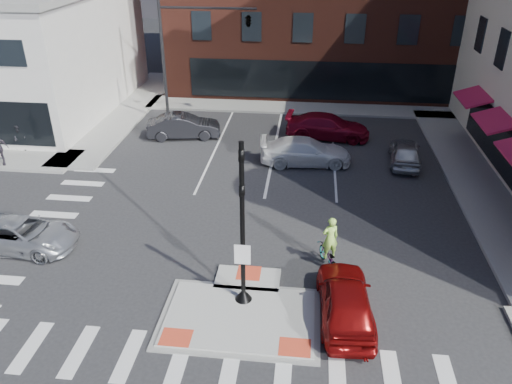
# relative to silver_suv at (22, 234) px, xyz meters

# --- Properties ---
(ground) EXTENTS (120.00, 120.00, 0.00)m
(ground) POSITION_rel_silver_suv_xyz_m (9.45, -2.75, -0.64)
(ground) COLOR #28282B
(ground) RESTS_ON ground
(refuge_island) EXTENTS (5.40, 4.65, 0.13)m
(refuge_island) POSITION_rel_silver_suv_xyz_m (9.45, -3.01, -0.59)
(refuge_island) COLOR gray
(refuge_island) RESTS_ON ground
(sidewalk_nw) EXTENTS (23.50, 20.50, 0.15)m
(sidewalk_nw) POSITION_rel_silver_suv_xyz_m (-7.31, 12.53, -0.57)
(sidewalk_nw) COLOR gray
(sidewalk_nw) RESTS_ON ground
(sidewalk_e) EXTENTS (3.00, 24.00, 0.15)m
(sidewalk_e) POSITION_rel_silver_suv_xyz_m (20.25, 7.25, -0.57)
(sidewalk_e) COLOR gray
(sidewalk_e) RESTS_ON ground
(sidewalk_n) EXTENTS (26.00, 3.00, 0.15)m
(sidewalk_n) POSITION_rel_silver_suv_xyz_m (12.45, 19.25, -0.57)
(sidewalk_n) COLOR gray
(sidewalk_n) RESTS_ON ground
(signal_pole) EXTENTS (0.60, 0.60, 5.98)m
(signal_pole) POSITION_rel_silver_suv_xyz_m (9.45, -2.36, 1.72)
(signal_pole) COLOR black
(signal_pole) RESTS_ON refuge_island
(mast_arm_signal) EXTENTS (6.10, 2.24, 8.00)m
(mast_arm_signal) POSITION_rel_silver_suv_xyz_m (5.98, 15.25, 5.57)
(mast_arm_signal) COLOR black
(mast_arm_signal) RESTS_ON ground
(silver_suv) EXTENTS (4.75, 2.44, 1.28)m
(silver_suv) POSITION_rel_silver_suv_xyz_m (0.00, 0.00, 0.00)
(silver_suv) COLOR silver
(silver_suv) RESTS_ON ground
(red_sedan) EXTENTS (1.99, 4.43, 1.48)m
(red_sedan) POSITION_rel_silver_suv_xyz_m (12.95, -2.75, 0.10)
(red_sedan) COLOR maroon
(red_sedan) RESTS_ON ground
(white_pickup) EXTENTS (5.19, 2.49, 1.46)m
(white_pickup) POSITION_rel_silver_suv_xyz_m (11.32, 9.61, 0.09)
(white_pickup) COLOR white
(white_pickup) RESTS_ON ground
(bg_car_dark) EXTENTS (4.70, 2.37, 1.48)m
(bg_car_dark) POSITION_rel_silver_suv_xyz_m (3.67, 12.69, 0.10)
(bg_car_dark) COLOR #25252A
(bg_car_dark) RESTS_ON ground
(bg_car_silver) EXTENTS (2.00, 4.16, 1.37)m
(bg_car_silver) POSITION_rel_silver_suv_xyz_m (16.82, 10.25, 0.04)
(bg_car_silver) COLOR silver
(bg_car_silver) RESTS_ON ground
(bg_car_red) EXTENTS (5.33, 2.55, 1.50)m
(bg_car_red) POSITION_rel_silver_suv_xyz_m (12.59, 13.63, 0.11)
(bg_car_red) COLOR maroon
(bg_car_red) RESTS_ON ground
(cyclist) EXTENTS (1.23, 1.86, 2.22)m
(cyclist) POSITION_rel_silver_suv_xyz_m (12.45, 0.05, 0.11)
(cyclist) COLOR #3F3F44
(cyclist) RESTS_ON ground
(pedestrian_a) EXTENTS (0.88, 0.75, 1.59)m
(pedestrian_a) POSITION_rel_silver_suv_xyz_m (-5.16, 9.25, 0.30)
(pedestrian_a) COLOR black
(pedestrian_a) RESTS_ON sidewalk_nw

